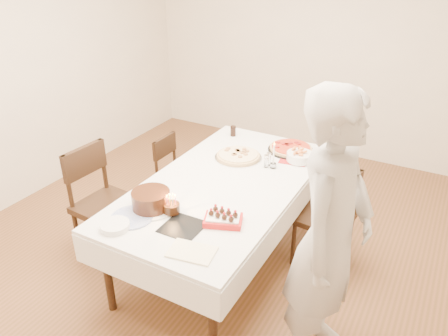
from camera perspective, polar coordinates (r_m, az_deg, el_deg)
The scene contains 22 objects.
floor at distance 4.02m, azimuth -0.88°, elevation -10.34°, with size 5.00×5.00×0.00m, color brown.
wall_back at distance 5.59m, azimuth 12.32°, elevation 15.40°, with size 4.50×0.04×2.70m, color beige.
wall_left at distance 4.85m, azimuth -25.28°, elevation 11.65°, with size 0.04×5.00×2.70m, color beige.
dining_table at distance 3.69m, azimuth -0.00°, elevation -6.94°, with size 1.14×2.14×0.75m, color silver.
chair_right_savory at distance 3.71m, azimuth 12.99°, elevation -6.40°, with size 0.45×0.45×0.88m, color black, non-canonical shape.
chair_left_savory at distance 4.34m, azimuth -5.76°, elevation -1.08°, with size 0.41×0.41×0.79m, color black, non-canonical shape.
chair_left_dessert at distance 3.78m, azimuth -14.89°, elevation -4.85°, with size 0.51×0.51×1.00m, color black, non-canonical shape.
person at distance 2.64m, azimuth 13.64°, elevation -9.02°, with size 0.68×0.44×1.85m, color beige.
pizza_white at distance 3.88m, azimuth 1.87°, elevation 1.60°, with size 0.42×0.42×0.04m, color beige.
pizza_pepperoni at distance 4.06m, azimuth 8.72°, elevation 2.56°, with size 0.42×0.42×0.04m, color red.
red_placemat at distance 3.91m, azimuth 9.10°, elevation 1.12°, with size 0.23×0.23×0.01m, color #B21E1E.
pasta_bowl at distance 3.87m, azimuth 9.83°, elevation 1.48°, with size 0.23×0.23×0.07m, color white.
taper_candle at distance 3.68m, azimuth 6.51°, elevation 1.69°, with size 0.05×0.05×0.24m, color white.
shaker_pair at distance 3.72m, azimuth 5.55°, elevation 0.90°, with size 0.09×0.09×0.11m, color white, non-canonical shape.
cola_glass at distance 4.32m, azimuth 1.19°, elevation 4.85°, with size 0.05×0.05×0.10m, color black.
layer_cake at distance 3.17m, azimuth -9.50°, elevation -4.15°, with size 0.35×0.35×0.14m, color #351A0D.
cake_board at distance 2.98m, azimuth -5.40°, elevation -7.70°, with size 0.27×0.27×0.01m, color black.
birthday_cake at distance 3.09m, azimuth -6.89°, elevation -4.68°, with size 0.12×0.12×0.13m, color #361D0E.
strawberry_box at distance 2.99m, azimuth -0.11°, elevation -6.69°, with size 0.26×0.17×0.06m, color red, non-canonical shape.
box_lid at distance 2.76m, azimuth -4.23°, elevation -10.96°, with size 0.29×0.19×0.02m, color beige.
plate_stack at distance 3.04m, azimuth -14.05°, elevation -7.33°, with size 0.20×0.20×0.04m, color white.
china_plate at distance 3.12m, azimuth -11.93°, elevation -6.33°, with size 0.30×0.30×0.01m, color white.
Camera 1 is at (1.59, -2.75, 2.46)m, focal length 35.00 mm.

